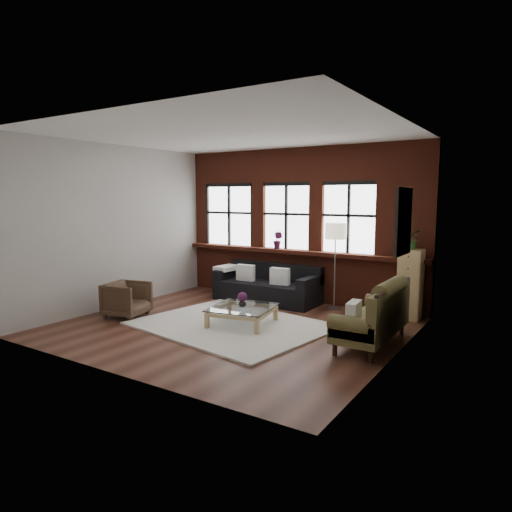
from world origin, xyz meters
The scene contains 26 objects.
floor centered at (0.00, 0.00, 0.00)m, with size 5.50×5.50×0.00m, color #442319.
ceiling centered at (0.00, 0.00, 3.20)m, with size 5.50×5.50×0.00m, color white.
wall_back centered at (0.00, 2.50, 1.60)m, with size 5.50×5.50×0.00m, color #B4B0A7.
wall_front centered at (0.00, -2.50, 1.60)m, with size 5.50×5.50×0.00m, color #B4B0A7.
wall_left centered at (-2.75, 0.00, 1.60)m, with size 5.00×5.00×0.00m, color #B4B0A7.
wall_right centered at (2.75, 0.00, 1.60)m, with size 5.00×5.00×0.00m, color #B4B0A7.
brick_backwall centered at (0.00, 2.44, 1.60)m, with size 5.50×0.12×3.20m, color maroon, non-canonical shape.
sill_ledge centered at (0.00, 2.35, 1.04)m, with size 5.50×0.30×0.08m, color maroon.
window_left centered at (-1.80, 2.45, 1.75)m, with size 1.38×0.10×1.50m, color black, non-canonical shape.
window_mid centered at (-0.30, 2.45, 1.75)m, with size 1.38×0.10×1.50m, color black, non-canonical shape.
window_right centered at (1.10, 2.45, 1.75)m, with size 1.38×0.10×1.50m, color black, non-canonical shape.
wall_poster centered at (2.72, 0.30, 1.85)m, with size 0.05×0.74×0.94m, color black, non-canonical shape.
shag_rug centered at (-0.02, 0.02, 0.02)m, with size 3.06×2.41×0.03m, color silver.
dark_sofa centered at (-0.46, 1.90, 0.40)m, with size 2.20×0.89×0.80m, color black, non-canonical shape.
pillow_a centered at (-0.93, 1.80, 0.59)m, with size 0.40×0.14×0.34m, color white.
pillow_b centered at (-0.09, 1.80, 0.59)m, with size 0.40×0.14×0.34m, color white.
vintage_settee centered at (2.30, 0.34, 0.46)m, with size 0.77×1.74×0.93m, color brown, non-canonical shape.
pillow_settee centered at (2.22, -0.19, 0.58)m, with size 0.14×0.38×0.34m, color white.
armchair centered at (-2.01, -0.51, 0.32)m, with size 0.68×0.70×0.64m, color #422F21.
coffee_table centered at (0.13, 0.13, 0.16)m, with size 1.01×1.01×0.34m, color tan, non-canonical shape.
vase centered at (0.13, 0.13, 0.40)m, with size 0.13×0.13×0.14m, color #B2B2B2.
flowers centered at (0.13, 0.13, 0.50)m, with size 0.17×0.17×0.17m, color #521C4B.
drawer_chest centered at (2.42, 2.10, 0.63)m, with size 0.39×0.39×1.27m, color tan.
potted_plant_top centered at (2.42, 2.10, 1.44)m, with size 0.31×0.27×0.35m, color #2D5923.
floor_lamp centered at (0.99, 2.04, 0.92)m, with size 0.40×0.40×1.84m, color #A5A5A8, non-canonical shape.
sill_plant centered at (-0.44, 2.32, 1.27)m, with size 0.21×0.17×0.38m, color #521C4B.
Camera 1 is at (4.40, -6.14, 2.19)m, focal length 32.00 mm.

